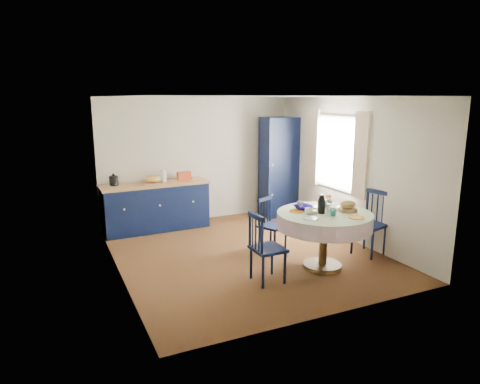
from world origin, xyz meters
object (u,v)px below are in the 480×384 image
at_px(chair_left, 265,247).
at_px(mug_b, 333,212).
at_px(pantry_cabinet, 279,167).
at_px(dining_table, 325,221).
at_px(cobalt_bowl, 303,208).
at_px(mug_d, 300,205).
at_px(kitchen_counter, 156,206).
at_px(mug_c, 328,204).
at_px(mug_a, 309,211).
at_px(chair_right, 371,222).
at_px(chair_far, 271,224).

relative_size(chair_left, mug_b, 8.91).
xyz_separation_m(pantry_cabinet, dining_table, (-0.85, -2.85, -0.33)).
bearing_deg(cobalt_bowl, mug_d, 77.62).
xyz_separation_m(kitchen_counter, mug_b, (1.82, -3.08, 0.42)).
bearing_deg(kitchen_counter, cobalt_bowl, -60.55).
distance_m(kitchen_counter, mug_c, 3.36).
bearing_deg(kitchen_counter, mug_b, -61.50).
bearing_deg(mug_b, mug_d, 107.71).
bearing_deg(cobalt_bowl, pantry_cabinet, 67.77).
height_order(kitchen_counter, cobalt_bowl, kitchen_counter).
distance_m(mug_a, cobalt_bowl, 0.25).
bearing_deg(chair_left, pantry_cabinet, -33.07).
bearing_deg(pantry_cabinet, mug_a, -109.68).
height_order(mug_b, mug_d, same).
bearing_deg(mug_c, kitchen_counter, 128.39).
bearing_deg(chair_right, chair_left, -98.43).
height_order(pantry_cabinet, chair_far, pantry_cabinet).
height_order(dining_table, mug_d, dining_table).
bearing_deg(chair_left, mug_d, -60.62).
relative_size(pantry_cabinet, mug_a, 18.39).
distance_m(dining_table, chair_left, 1.07).
distance_m(chair_right, mug_a, 1.34).
relative_size(kitchen_counter, mug_a, 18.05).
distance_m(pantry_cabinet, mug_c, 2.63).
height_order(mug_d, cobalt_bowl, mug_d).
bearing_deg(chair_far, mug_a, -110.37).
relative_size(chair_far, chair_right, 0.85).
bearing_deg(chair_right, pantry_cabinet, 167.96).
relative_size(dining_table, mug_a, 12.19).
relative_size(dining_table, mug_d, 12.63).
height_order(kitchen_counter, chair_left, kitchen_counter).
relative_size(chair_left, cobalt_bowl, 3.56).
bearing_deg(mug_a, mug_b, -38.51).
distance_m(chair_right, mug_b, 1.13).
bearing_deg(mug_a, kitchen_counter, 118.33).
bearing_deg(chair_left, chair_right, -83.30).
bearing_deg(mug_d, chair_left, -150.17).
relative_size(chair_left, mug_d, 8.96).
xyz_separation_m(pantry_cabinet, chair_left, (-1.89, -2.95, -0.55)).
bearing_deg(mug_d, cobalt_bowl, -102.38).
relative_size(mug_d, cobalt_bowl, 0.40).
bearing_deg(kitchen_counter, mug_c, -53.62).
height_order(kitchen_counter, mug_c, kitchen_counter).
relative_size(chair_far, mug_d, 8.05).
bearing_deg(kitchen_counter, mug_a, -63.69).
bearing_deg(pantry_cabinet, mug_b, -103.63).
bearing_deg(mug_d, mug_c, -13.34).
bearing_deg(chair_far, dining_table, -95.86).
xyz_separation_m(chair_left, chair_right, (2.06, 0.26, 0.03)).
bearing_deg(mug_a, chair_far, 95.81).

